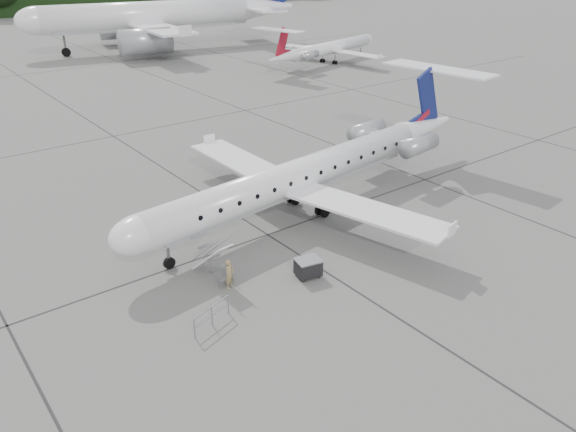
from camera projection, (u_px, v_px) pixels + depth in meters
ground at (399, 254)px, 30.69m from camera, size 320.00×320.00×0.00m
main_regional_jet at (296, 161)px, 33.68m from camera, size 29.96×23.14×7.13m
airstair at (212, 258)px, 28.12m from camera, size 1.13×2.54×2.23m
passenger at (230, 274)px, 27.38m from camera, size 0.68×0.59×1.57m
safety_railing at (212, 316)px, 24.74m from camera, size 2.12×0.74×1.00m
baggage_cart at (308, 267)px, 28.44m from camera, size 1.37×1.20×1.04m
bg_narrowbody at (147, 1)px, 85.94m from camera, size 45.59×36.65×14.59m
bg_regional_right at (333, 41)px, 78.64m from camera, size 25.54×20.92×5.87m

